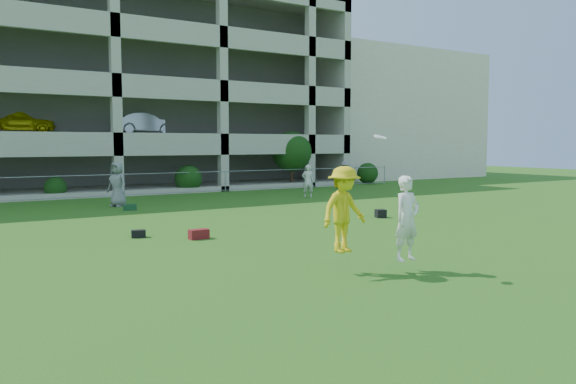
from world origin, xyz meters
TOP-DOWN VIEW (x-y plane):
  - ground at (0.00, 0.00)m, footprint 100.00×100.00m
  - stucco_building at (23.00, 28.00)m, footprint 16.00×14.00m
  - bystander_c at (-1.32, 14.46)m, footprint 1.04×1.14m
  - bystander_e at (8.02, 13.56)m, footprint 0.73×0.63m
  - bystander_f at (12.88, 16.76)m, footprint 1.11×0.65m
  - bag_red_a at (-1.60, 4.82)m, footprint 0.55×0.31m
  - bag_black_b at (-3.00, 5.98)m, footprint 0.45×0.34m
  - crate_d at (5.95, 5.63)m, footprint 0.44×0.44m
  - bag_green_g at (-1.27, 12.79)m, footprint 0.54×0.37m
  - frisbee_contest at (-0.37, -0.95)m, footprint 2.22×1.22m
  - parking_garage at (-0.00, 27.70)m, footprint 30.00×14.00m
  - fence at (0.00, 19.00)m, footprint 36.06×0.06m
  - shrub_row at (4.59, 19.70)m, footprint 34.38×2.52m

SIDE VIEW (x-z plane):
  - ground at x=0.00m, z-range 0.00..0.00m
  - bag_black_b at x=-3.00m, z-range 0.00..0.22m
  - bag_green_g at x=-1.27m, z-range 0.00..0.25m
  - bag_red_a at x=-1.60m, z-range 0.00..0.28m
  - crate_d at x=5.95m, z-range 0.00..0.30m
  - fence at x=0.00m, z-range 0.01..1.21m
  - bystander_e at x=8.02m, z-range 0.00..1.67m
  - bystander_f at x=12.88m, z-range 0.00..1.69m
  - bystander_c at x=-1.32m, z-range 0.00..1.95m
  - frisbee_contest at x=-0.37m, z-range -0.04..2.64m
  - shrub_row at x=4.59m, z-range -0.24..3.26m
  - stucco_building at x=23.00m, z-range 0.00..10.00m
  - parking_garage at x=0.00m, z-range 0.01..12.01m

